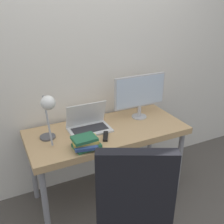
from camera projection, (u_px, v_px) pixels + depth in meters
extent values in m
plane|color=#514C47|center=(122.00, 214.00, 2.46)|extent=(12.00, 12.00, 0.00)
cube|color=silver|center=(90.00, 61.00, 2.52)|extent=(8.00, 0.05, 2.60)
cube|color=tan|center=(107.00, 132.00, 2.43)|extent=(1.47, 0.65, 0.06)
cylinder|color=gray|center=(45.00, 205.00, 2.10)|extent=(0.05, 0.05, 0.69)
cylinder|color=gray|center=(179.00, 162.00, 2.64)|extent=(0.05, 0.05, 0.69)
cylinder|color=gray|center=(33.00, 169.00, 2.54)|extent=(0.05, 0.05, 0.69)
cylinder|color=gray|center=(150.00, 139.00, 3.07)|extent=(0.05, 0.05, 0.69)
cube|color=silver|center=(90.00, 130.00, 2.39)|extent=(0.38, 0.24, 0.02)
cube|color=#2D2D33|center=(90.00, 129.00, 2.39)|extent=(0.32, 0.15, 0.00)
cube|color=silver|center=(86.00, 114.00, 2.41)|extent=(0.38, 0.08, 0.23)
cube|color=silver|center=(86.00, 114.00, 2.41)|extent=(0.34, 0.07, 0.20)
cylinder|color=#B7B7BC|center=(139.00, 117.00, 2.66)|extent=(0.15, 0.15, 0.01)
cylinder|color=#B7B7BC|center=(139.00, 111.00, 2.63)|extent=(0.04, 0.04, 0.12)
cube|color=#B7B7BC|center=(140.00, 91.00, 2.55)|extent=(0.55, 0.02, 0.32)
cube|color=silver|center=(141.00, 91.00, 2.54)|extent=(0.53, 0.00, 0.29)
cylinder|color=#4C4C51|center=(48.00, 137.00, 2.27)|extent=(0.13, 0.13, 0.02)
cylinder|color=#99999E|center=(48.00, 121.00, 2.12)|extent=(0.02, 0.19, 0.38)
sphere|color=white|center=(48.00, 103.00, 1.97)|extent=(0.11, 0.11, 0.11)
cube|color=black|center=(131.00, 219.00, 1.77)|extent=(0.63, 0.66, 0.09)
cube|color=black|center=(135.00, 201.00, 1.42)|extent=(0.41, 0.25, 0.64)
cube|color=#286B47|center=(87.00, 146.00, 2.13)|extent=(0.22, 0.17, 0.03)
cube|color=#334C8C|center=(85.00, 144.00, 2.10)|extent=(0.22, 0.23, 0.02)
cube|color=gold|center=(85.00, 140.00, 2.10)|extent=(0.22, 0.17, 0.02)
cube|color=#286B47|center=(84.00, 139.00, 2.08)|extent=(0.20, 0.15, 0.02)
cube|color=black|center=(106.00, 136.00, 2.28)|extent=(0.11, 0.16, 0.02)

